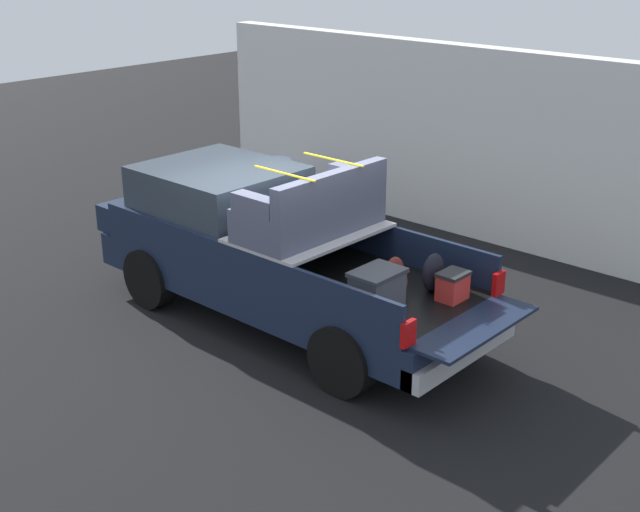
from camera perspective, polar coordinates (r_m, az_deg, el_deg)
name	(u,v)px	position (r m, az deg, el deg)	size (l,w,h in m)	color
ground_plane	(287,322)	(11.29, -2.26, -4.46)	(40.00, 40.00, 0.00)	black
pickup_truck	(265,247)	(11.15, -3.71, 0.64)	(6.05, 2.06, 2.23)	#162138
building_facade	(437,136)	(14.69, 7.93, 8.02)	(9.58, 0.36, 3.15)	white
trash_can	(276,185)	(15.53, -2.99, 4.80)	(0.60, 0.60, 0.98)	#3F4C66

